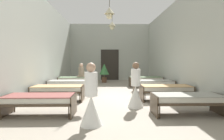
% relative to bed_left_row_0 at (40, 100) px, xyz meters
% --- Properties ---
extents(ground_plane, '(6.80, 14.16, 0.10)m').
position_rel_bed_left_row_0_xyz_m(ground_plane, '(2.05, 2.85, -0.49)').
color(ground_plane, '#9E9384').
extents(room_shell, '(6.60, 13.76, 4.41)m').
position_rel_bed_left_row_0_xyz_m(room_shell, '(2.05, 4.22, 1.77)').
color(room_shell, '#B2B7AD').
rests_on(room_shell, ground).
extents(bed_left_row_0, '(1.90, 0.84, 0.57)m').
position_rel_bed_left_row_0_xyz_m(bed_left_row_0, '(0.00, 0.00, 0.00)').
color(bed_left_row_0, '#473828').
rests_on(bed_left_row_0, ground).
extents(bed_right_row_0, '(1.90, 0.84, 0.57)m').
position_rel_bed_left_row_0_xyz_m(bed_right_row_0, '(4.10, 0.00, 0.00)').
color(bed_right_row_0, '#473828').
rests_on(bed_right_row_0, ground).
extents(bed_left_row_1, '(1.90, 0.84, 0.57)m').
position_rel_bed_left_row_0_xyz_m(bed_left_row_1, '(0.00, 1.90, 0.00)').
color(bed_left_row_1, '#473828').
rests_on(bed_left_row_1, ground).
extents(bed_right_row_1, '(1.90, 0.84, 0.57)m').
position_rel_bed_left_row_0_xyz_m(bed_right_row_1, '(4.10, 1.90, 0.00)').
color(bed_right_row_1, '#473828').
rests_on(bed_right_row_1, ground).
extents(bed_left_row_2, '(1.90, 0.84, 0.57)m').
position_rel_bed_left_row_0_xyz_m(bed_left_row_2, '(0.00, 3.80, 0.00)').
color(bed_left_row_2, '#473828').
rests_on(bed_left_row_2, ground).
extents(bed_right_row_2, '(1.90, 0.84, 0.57)m').
position_rel_bed_left_row_0_xyz_m(bed_right_row_2, '(4.10, 3.80, 0.00)').
color(bed_right_row_2, '#473828').
rests_on(bed_right_row_2, ground).
extents(bed_left_row_3, '(1.90, 0.84, 0.57)m').
position_rel_bed_left_row_0_xyz_m(bed_left_row_3, '(0.00, 5.70, 0.00)').
color(bed_left_row_3, '#473828').
rests_on(bed_left_row_3, ground).
extents(bed_right_row_3, '(1.90, 0.84, 0.57)m').
position_rel_bed_left_row_0_xyz_m(bed_right_row_3, '(4.10, 5.70, 0.00)').
color(bed_right_row_3, '#473828').
rests_on(bed_right_row_3, ground).
extents(nurse_near_aisle, '(0.52, 0.52, 1.49)m').
position_rel_bed_left_row_0_xyz_m(nurse_near_aisle, '(2.78, 0.83, 0.09)').
color(nurse_near_aisle, white).
rests_on(nurse_near_aisle, ground).
extents(nurse_mid_aisle, '(0.52, 0.52, 1.49)m').
position_rel_bed_left_row_0_xyz_m(nurse_mid_aisle, '(1.49, -0.83, 0.09)').
color(nurse_mid_aisle, white).
rests_on(nurse_mid_aisle, ground).
extents(patient_seated_primary, '(0.44, 0.44, 0.80)m').
position_rel_bed_left_row_0_xyz_m(patient_seated_primary, '(0.35, 5.69, 0.43)').
color(patient_seated_primary, gray).
rests_on(patient_seated_primary, bed_left_row_3).
extents(potted_plant, '(0.67, 0.67, 1.31)m').
position_rel_bed_left_row_0_xyz_m(potted_plant, '(1.64, 7.87, 0.41)').
color(potted_plant, brown).
rests_on(potted_plant, ground).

